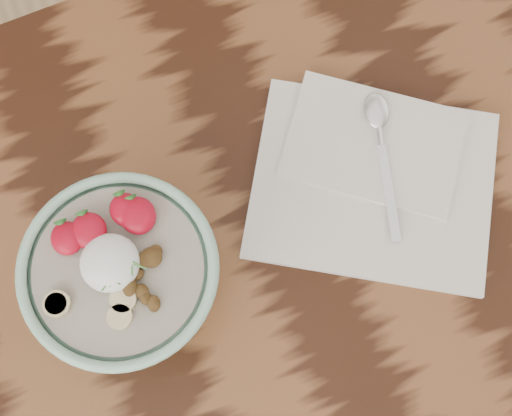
# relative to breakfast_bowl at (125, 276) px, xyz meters

# --- Properties ---
(table) EXTENTS (1.60, 0.90, 0.75)m
(table) POSITION_rel_breakfast_bowl_xyz_m (0.19, -0.07, -0.16)
(table) COLOR black
(table) RESTS_ON ground
(breakfast_bowl) EXTENTS (0.20, 0.20, 0.14)m
(breakfast_bowl) POSITION_rel_breakfast_bowl_xyz_m (0.00, 0.00, 0.00)
(breakfast_bowl) COLOR #94C7AC
(breakfast_bowl) RESTS_ON table
(napkin) EXTENTS (0.36, 0.34, 0.02)m
(napkin) POSITION_rel_breakfast_bowl_xyz_m (0.30, 0.01, -0.06)
(napkin) COLOR silver
(napkin) RESTS_ON table
(spoon) EXTENTS (0.08, 0.18, 0.01)m
(spoon) POSITION_rel_breakfast_bowl_xyz_m (0.33, 0.05, -0.05)
(spoon) COLOR silver
(spoon) RESTS_ON napkin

